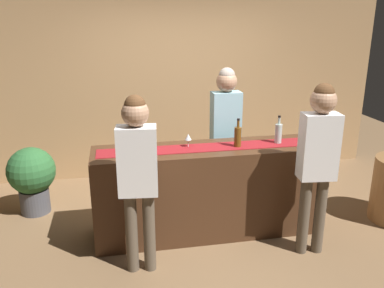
{
  "coord_description": "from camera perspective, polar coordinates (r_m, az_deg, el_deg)",
  "views": [
    {
      "loc": [
        -0.91,
        -3.82,
        2.25
      ],
      "look_at": [
        -0.16,
        0.0,
        1.02
      ],
      "focal_mm": 37.32,
      "sensor_mm": 36.0,
      "label": 1
    }
  ],
  "objects": [
    {
      "name": "wine_glass_near_customer",
      "position": [
        3.94,
        -5.56,
        0.11
      ],
      "size": [
        0.07,
        0.07,
        0.14
      ],
      "color": "silver",
      "rests_on": "bar_counter"
    },
    {
      "name": "wine_bottle_clear",
      "position": [
        4.34,
        12.24,
        1.55
      ],
      "size": [
        0.07,
        0.07,
        0.3
      ],
      "color": "#B2C6C1",
      "rests_on": "bar_counter"
    },
    {
      "name": "wine_bottle_amber",
      "position": [
        4.15,
        6.56,
        1.08
      ],
      "size": [
        0.07,
        0.07,
        0.3
      ],
      "color": "brown",
      "rests_on": "bar_counter"
    },
    {
      "name": "potted_plant_tall",
      "position": [
        5.09,
        -21.91,
        -4.24
      ],
      "size": [
        0.56,
        0.56,
        0.81
      ],
      "color": "#4C4C51",
      "rests_on": "ground"
    },
    {
      "name": "customer_sipping",
      "position": [
        3.9,
        17.58,
        -1.14
      ],
      "size": [
        0.36,
        0.24,
        1.7
      ],
      "rotation": [
        0.0,
        0.0,
        -0.11
      ],
      "color": "brown",
      "rests_on": "ground"
    },
    {
      "name": "ground_plane",
      "position": [
        4.52,
        2.06,
        -12.26
      ],
      "size": [
        10.0,
        10.0,
        0.0
      ],
      "primitive_type": "plane",
      "color": "brown"
    },
    {
      "name": "customer_browsing",
      "position": [
        3.48,
        -7.78,
        -3.36
      ],
      "size": [
        0.36,
        0.23,
        1.65
      ],
      "rotation": [
        0.0,
        0.0,
        -0.11
      ],
      "color": "brown",
      "rests_on": "ground"
    },
    {
      "name": "back_wall",
      "position": [
        5.84,
        -2.04,
        9.71
      ],
      "size": [
        6.0,
        0.12,
        2.9
      ],
      "primitive_type": "cube",
      "color": "tan",
      "rests_on": "ground"
    },
    {
      "name": "wine_glass_mid_counter",
      "position": [
        4.11,
        -0.55,
        0.96
      ],
      "size": [
        0.07,
        0.07,
        0.14
      ],
      "color": "silver",
      "rests_on": "bar_counter"
    },
    {
      "name": "bartender",
      "position": [
        4.73,
        4.83,
        2.98
      ],
      "size": [
        0.34,
        0.24,
        1.72
      ],
      "rotation": [
        0.0,
        0.0,
        3.15
      ],
      "color": "#26262B",
      "rests_on": "ground"
    },
    {
      "name": "bar_counter",
      "position": [
        4.3,
        2.13,
        -6.66
      ],
      "size": [
        2.37,
        0.6,
        0.97
      ],
      "primitive_type": "cube",
      "color": "#472B19",
      "rests_on": "ground"
    },
    {
      "name": "counter_runner_cloth",
      "position": [
        4.13,
        2.21,
        -0.49
      ],
      "size": [
        2.25,
        0.28,
        0.01
      ],
      "primitive_type": "cube",
      "color": "maroon",
      "rests_on": "bar_counter"
    }
  ]
}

